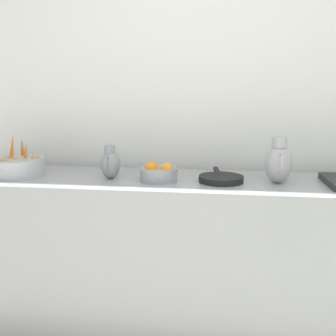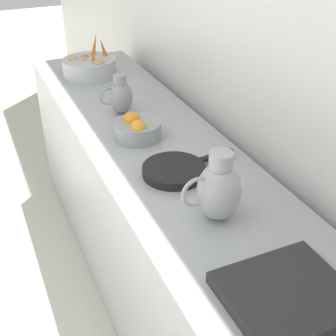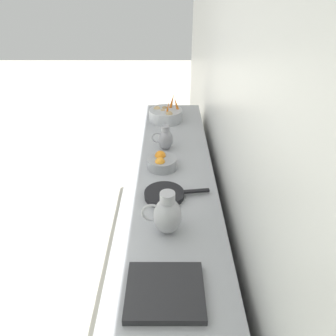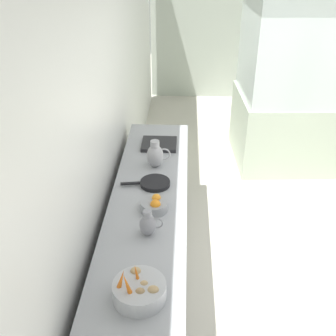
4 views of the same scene
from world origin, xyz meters
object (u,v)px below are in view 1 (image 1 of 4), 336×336
Objects in this scene: vegetable_colander at (18,166)px; metal_pitcher_short at (110,163)px; metal_pitcher_tall at (278,163)px; orange_bowl at (159,173)px; skillet_on_counter at (221,179)px.

metal_pitcher_short is at bearing 89.84° from vegetable_colander.
metal_pitcher_tall is 0.95m from metal_pitcher_short.
vegetable_colander reaches higher than orange_bowl.
skillet_on_counter is (0.01, -0.31, -0.10)m from metal_pitcher_tall.
metal_pitcher_short is at bearing -89.64° from skillet_on_counter.
orange_bowl is at bearing 88.41° from vegetable_colander.
skillet_on_counter is (-0.00, 0.64, -0.07)m from metal_pitcher_short.
orange_bowl is 0.35m from skillet_on_counter.
vegetable_colander reaches higher than skillet_on_counter.
orange_bowl is 0.84× the size of metal_pitcher_tall.
skillet_on_counter is at bearing 94.29° from orange_bowl.
orange_bowl is (0.02, 0.86, -0.01)m from vegetable_colander.
orange_bowl is 0.29m from metal_pitcher_short.
vegetable_colander is 0.76× the size of skillet_on_counter.
metal_pitcher_short is at bearing -88.96° from metal_pitcher_tall.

